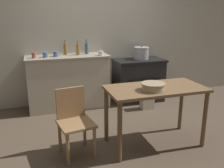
# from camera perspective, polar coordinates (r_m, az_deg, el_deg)

# --- Properties ---
(ground_plane) EXTENTS (14.00, 14.00, 0.00)m
(ground_plane) POSITION_cam_1_polar(r_m,az_deg,el_deg) (3.70, 2.18, -11.20)
(ground_plane) COLOR brown
(wall_back) EXTENTS (8.00, 0.07, 2.55)m
(wall_back) POSITION_cam_1_polar(r_m,az_deg,el_deg) (4.82, -4.20, 11.05)
(wall_back) COLOR #B2AD9E
(wall_back) RESTS_ON ground_plane
(counter_cabinet) EXTENTS (1.45, 0.54, 0.96)m
(counter_cabinet) POSITION_cam_1_polar(r_m,az_deg,el_deg) (4.58, -9.87, 0.48)
(counter_cabinet) COLOR #B2A893
(counter_cabinet) RESTS_ON ground_plane
(stove) EXTENTS (0.95, 0.60, 0.82)m
(stove) POSITION_cam_1_polar(r_m,az_deg,el_deg) (4.94, 6.03, 0.96)
(stove) COLOR black
(stove) RESTS_ON ground_plane
(work_table) EXTENTS (1.25, 0.63, 0.78)m
(work_table) POSITION_cam_1_polar(r_m,az_deg,el_deg) (3.22, 9.88, -2.74)
(work_table) COLOR brown
(work_table) RESTS_ON ground_plane
(chair) EXTENTS (0.46, 0.46, 0.81)m
(chair) POSITION_cam_1_polar(r_m,az_deg,el_deg) (3.10, -8.63, -8.02)
(chair) COLOR #997047
(chair) RESTS_ON ground_plane
(flour_sack) EXTENTS (0.22, 0.16, 0.36)m
(flour_sack) POSITION_cam_1_polar(r_m,az_deg,el_deg) (4.57, 8.04, -3.41)
(flour_sack) COLOR beige
(flour_sack) RESTS_ON ground_plane
(stock_pot) EXTENTS (0.29, 0.29, 0.25)m
(stock_pot) POSITION_cam_1_polar(r_m,az_deg,el_deg) (4.87, 6.72, 7.06)
(stock_pot) COLOR #A8A8AD
(stock_pot) RESTS_ON stove
(mixing_bowl_large) EXTENTS (0.29, 0.29, 0.09)m
(mixing_bowl_large) POSITION_cam_1_polar(r_m,az_deg,el_deg) (3.05, 9.38, -0.52)
(mixing_bowl_large) COLOR tan
(mixing_bowl_large) RESTS_ON work_table
(bottle_far_left) EXTENTS (0.07, 0.07, 0.25)m
(bottle_far_left) POSITION_cam_1_polar(r_m,az_deg,el_deg) (4.53, -7.77, 7.83)
(bottle_far_left) COLOR olive
(bottle_far_left) RESTS_ON counter_cabinet
(bottle_left) EXTENTS (0.07, 0.07, 0.26)m
(bottle_left) POSITION_cam_1_polar(r_m,az_deg,el_deg) (4.62, -5.84, 8.10)
(bottle_left) COLOR #3D5675
(bottle_left) RESTS_ON counter_cabinet
(bottle_mid_left) EXTENTS (0.07, 0.07, 0.26)m
(bottle_mid_left) POSITION_cam_1_polar(r_m,az_deg,el_deg) (4.58, -10.57, 7.87)
(bottle_mid_left) COLOR olive
(bottle_mid_left) RESTS_ON counter_cabinet
(cup_center_left) EXTENTS (0.09, 0.09, 0.09)m
(cup_center_left) POSITION_cam_1_polar(r_m,az_deg,el_deg) (4.39, -14.99, 6.48)
(cup_center_left) COLOR #4C6B99
(cup_center_left) RESTS_ON counter_cabinet
(cup_center) EXTENTS (0.08, 0.08, 0.08)m
(cup_center) POSITION_cam_1_polar(r_m,az_deg,el_deg) (4.43, -2.56, 7.03)
(cup_center) COLOR silver
(cup_center) RESTS_ON counter_cabinet
(cup_center_right) EXTENTS (0.09, 0.09, 0.09)m
(cup_center_right) POSITION_cam_1_polar(r_m,az_deg,el_deg) (4.43, -12.73, 6.72)
(cup_center_right) COLOR #4C6B99
(cup_center_right) RESTS_ON counter_cabinet
(cup_mid_right) EXTENTS (0.07, 0.07, 0.09)m
(cup_mid_right) POSITION_cam_1_polar(r_m,az_deg,el_deg) (4.37, -17.42, 6.30)
(cup_mid_right) COLOR #B74C42
(cup_mid_right) RESTS_ON counter_cabinet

